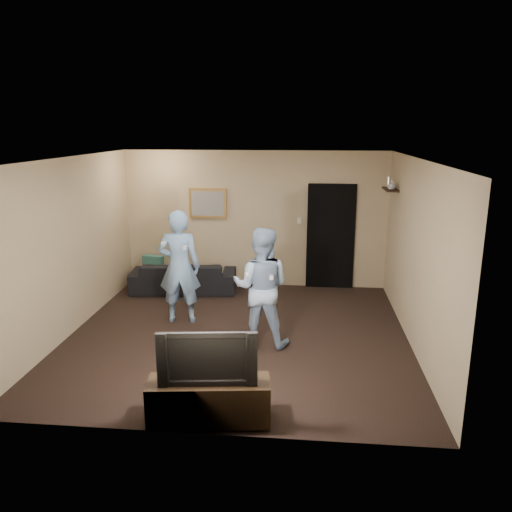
# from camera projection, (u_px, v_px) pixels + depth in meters

# --- Properties ---
(ground) EXTENTS (5.00, 5.00, 0.00)m
(ground) POSITION_uv_depth(u_px,v_px,m) (238.00, 335.00, 7.47)
(ground) COLOR black
(ground) RESTS_ON ground
(ceiling) EXTENTS (5.00, 5.00, 0.04)m
(ceiling) POSITION_uv_depth(u_px,v_px,m) (236.00, 158.00, 6.81)
(ceiling) COLOR silver
(ceiling) RESTS_ON wall_back
(wall_back) EXTENTS (5.00, 0.04, 2.60)m
(wall_back) POSITION_uv_depth(u_px,v_px,m) (255.00, 219.00, 9.55)
(wall_back) COLOR tan
(wall_back) RESTS_ON ground
(wall_front) EXTENTS (5.00, 0.04, 2.60)m
(wall_front) POSITION_uv_depth(u_px,v_px,m) (202.00, 314.00, 4.73)
(wall_front) COLOR tan
(wall_front) RESTS_ON ground
(wall_left) EXTENTS (0.04, 5.00, 2.60)m
(wall_left) POSITION_uv_depth(u_px,v_px,m) (70.00, 247.00, 7.38)
(wall_left) COLOR tan
(wall_left) RESTS_ON ground
(wall_right) EXTENTS (0.04, 5.00, 2.60)m
(wall_right) POSITION_uv_depth(u_px,v_px,m) (416.00, 255.00, 6.90)
(wall_right) COLOR tan
(wall_right) RESTS_ON ground
(sofa) EXTENTS (2.01, 0.94, 0.57)m
(sofa) POSITION_uv_depth(u_px,v_px,m) (184.00, 277.00, 9.39)
(sofa) COLOR black
(sofa) RESTS_ON ground
(throw_pillow) EXTENTS (0.42, 0.21, 0.40)m
(throw_pillow) POSITION_uv_depth(u_px,v_px,m) (153.00, 266.00, 9.40)
(throw_pillow) COLOR #184941
(throw_pillow) RESTS_ON sofa
(painting_frame) EXTENTS (0.72, 0.05, 0.57)m
(painting_frame) POSITION_uv_depth(u_px,v_px,m) (208.00, 203.00, 9.53)
(painting_frame) COLOR olive
(painting_frame) RESTS_ON wall_back
(painting_canvas) EXTENTS (0.62, 0.01, 0.47)m
(painting_canvas) POSITION_uv_depth(u_px,v_px,m) (208.00, 204.00, 9.51)
(painting_canvas) COLOR slate
(painting_canvas) RESTS_ON painting_frame
(doorway) EXTENTS (0.90, 0.06, 2.00)m
(doorway) POSITION_uv_depth(u_px,v_px,m) (331.00, 237.00, 9.45)
(doorway) COLOR black
(doorway) RESTS_ON ground
(light_switch) EXTENTS (0.08, 0.02, 0.12)m
(light_switch) POSITION_uv_depth(u_px,v_px,m) (299.00, 220.00, 9.44)
(light_switch) COLOR silver
(light_switch) RESTS_ON wall_back
(wall_shelf) EXTENTS (0.20, 0.60, 0.03)m
(wall_shelf) POSITION_uv_depth(u_px,v_px,m) (390.00, 189.00, 8.47)
(wall_shelf) COLOR black
(wall_shelf) RESTS_ON wall_right
(shelf_vase) EXTENTS (0.15, 0.15, 0.15)m
(shelf_vase) POSITION_uv_depth(u_px,v_px,m) (392.00, 185.00, 8.31)
(shelf_vase) COLOR #9D9DA1
(shelf_vase) RESTS_ON wall_shelf
(shelf_figurine) EXTENTS (0.06, 0.06, 0.18)m
(shelf_figurine) POSITION_uv_depth(u_px,v_px,m) (389.00, 182.00, 8.66)
(shelf_figurine) COLOR silver
(shelf_figurine) RESTS_ON wall_shelf
(tv_console) EXTENTS (1.31, 0.56, 0.45)m
(tv_console) POSITION_uv_depth(u_px,v_px,m) (209.00, 401.00, 5.20)
(tv_console) COLOR black
(tv_console) RESTS_ON ground
(television) EXTENTS (1.02, 0.25, 0.58)m
(television) POSITION_uv_depth(u_px,v_px,m) (208.00, 355.00, 5.07)
(television) COLOR black
(television) RESTS_ON tv_console
(wii_player_left) EXTENTS (0.69, 0.53, 1.80)m
(wii_player_left) POSITION_uv_depth(u_px,v_px,m) (179.00, 267.00, 7.80)
(wii_player_left) COLOR #78A2D0
(wii_player_left) RESTS_ON ground
(wii_player_right) EXTENTS (0.89, 0.73, 1.70)m
(wii_player_right) POSITION_uv_depth(u_px,v_px,m) (261.00, 287.00, 6.97)
(wii_player_right) COLOR #8CA8CB
(wii_player_right) RESTS_ON ground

